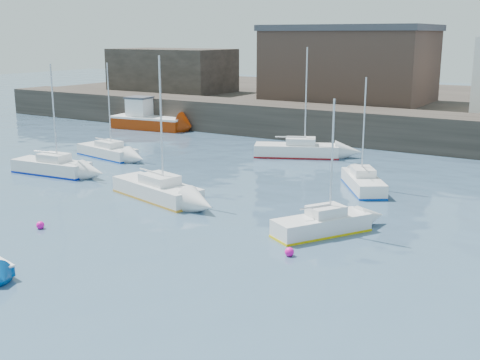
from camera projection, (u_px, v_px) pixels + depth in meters
The scene contains 15 objects.
water at pixel (84, 276), 24.16m from camera, with size 220.00×220.00×0.00m, color #2D4760.
quay_wall at pixel (377, 128), 52.79m from camera, with size 90.00×5.00×3.00m, color #28231E.
land_strip at pixel (430, 108), 67.72m from camera, with size 90.00×32.00×2.80m, color #28231E.
warehouse at pixel (349, 63), 61.26m from camera, with size 16.40×10.40×7.60m.
bldg_west at pixel (172, 70), 71.93m from camera, with size 14.00×8.00×5.00m.
fishing_boat at pixel (147, 119), 61.77m from camera, with size 8.19×3.90×5.23m.
sailboat_a at pixel (52, 166), 41.73m from camera, with size 5.97×2.41×7.56m.
sailboat_b at pixel (157, 190), 35.47m from camera, with size 6.79×3.70×8.33m.
sailboat_c at pixel (322, 224), 29.16m from camera, with size 3.91×5.09×6.55m.
sailboat_e at pixel (107, 151), 47.50m from camera, with size 5.97×2.84×7.38m.
sailboat_f at pixel (363, 182), 37.58m from camera, with size 4.38×5.38×6.93m.
sailboat_h at pixel (297, 150), 47.64m from camera, with size 6.90×4.71×8.52m.
buoy_near at pixel (41, 229), 30.06m from camera, with size 0.40×0.40×0.40m, color #FF09A6.
buoy_mid at pixel (289, 256), 26.36m from camera, with size 0.41×0.41×0.41m, color #FF09A6.
buoy_far at pixel (172, 181), 39.75m from camera, with size 0.34×0.34×0.34m, color #FF09A6.
Camera 1 is at (17.17, -15.94, 9.45)m, focal length 45.00 mm.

